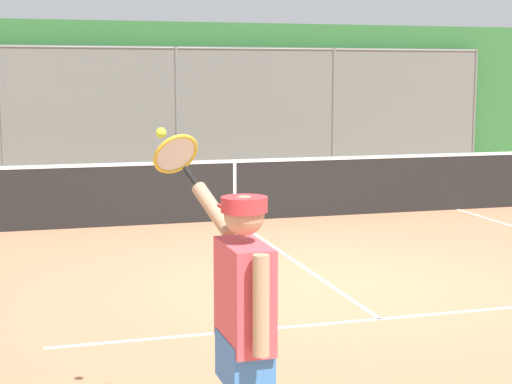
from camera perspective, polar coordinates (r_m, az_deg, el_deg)
name	(u,v)px	position (r m, az deg, el deg)	size (l,w,h in m)	color
ground_plane	(327,283)	(9.05, 4.98, -6.35)	(60.00, 60.00, 0.00)	#B27551
court_line_markings	(392,327)	(7.60, 9.43, -9.24)	(7.87, 9.97, 0.01)	white
fence_backdrop	(171,102)	(18.13, -5.92, 6.24)	(17.19, 1.37, 3.39)	slate
tennis_net	(234,189)	(12.79, -1.51, 0.19)	(10.11, 0.09, 1.07)	#2D2D2D
tennis_player	(242,324)	(4.36, -0.95, -9.15)	(0.49, 1.38, 1.94)	black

